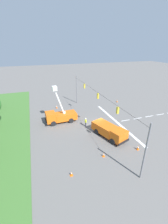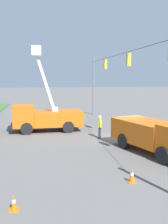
{
  "view_description": "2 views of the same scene",
  "coord_description": "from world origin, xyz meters",
  "views": [
    {
      "loc": [
        -22.94,
        10.3,
        14.08
      ],
      "look_at": [
        1.41,
        1.96,
        2.53
      ],
      "focal_mm": 24.0,
      "sensor_mm": 36.0,
      "label": 1
    },
    {
      "loc": [
        -19.23,
        6.4,
        4.76
      ],
      "look_at": [
        -2.14,
        3.65,
        2.42
      ],
      "focal_mm": 42.0,
      "sensor_mm": 36.0,
      "label": 2
    }
  ],
  "objects": [
    {
      "name": "ground_plane",
      "position": [
        0.0,
        0.0,
        0.0
      ],
      "size": [
        200.0,
        200.0,
        0.0
      ],
      "primitive_type": "plane",
      "color": "#605E5B"
    },
    {
      "name": "traffic_cone_foreground_right",
      "position": [
        -10.1,
        7.48,
        0.28
      ],
      "size": [
        0.36,
        0.36,
        0.59
      ],
      "color": "orange",
      "rests_on": "ground"
    },
    {
      "name": "utility_truck_bucket_lift",
      "position": [
        3.7,
        6.17,
        1.38
      ],
      "size": [
        2.75,
        6.2,
        7.33
      ],
      "color": "orange",
      "rests_on": "ground"
    },
    {
      "name": "signal_gantry",
      "position": [
        -0.03,
        -0.0,
        4.43
      ],
      "size": [
        26.2,
        0.33,
        7.2
      ],
      "color": "slate",
      "rests_on": "ground"
    },
    {
      "name": "road_worker",
      "position": [
        0.37,
        2.0,
        1.0
      ],
      "size": [
        0.65,
        0.26,
        1.77
      ],
      "color": "#383842",
      "rests_on": "ground"
    },
    {
      "name": "traffic_cone_foreground_left",
      "position": [
        -8.36,
        2.45,
        0.32
      ],
      "size": [
        0.36,
        0.36,
        0.66
      ],
      "color": "orange",
      "rests_on": "ground"
    },
    {
      "name": "traffic_cone_mid_left",
      "position": [
        11.05,
        5.67,
        0.39
      ],
      "size": [
        0.36,
        0.36,
        0.79
      ],
      "color": "orange",
      "rests_on": "ground"
    },
    {
      "name": "utility_truck_support_near",
      "position": [
        -4.2,
        -0.52,
        1.2
      ],
      "size": [
        6.8,
        4.26,
        2.12
      ],
      "color": "orange",
      "rests_on": "ground"
    }
  ]
}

